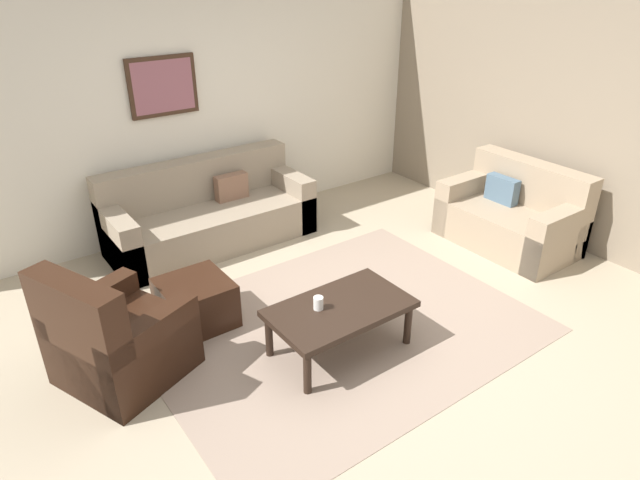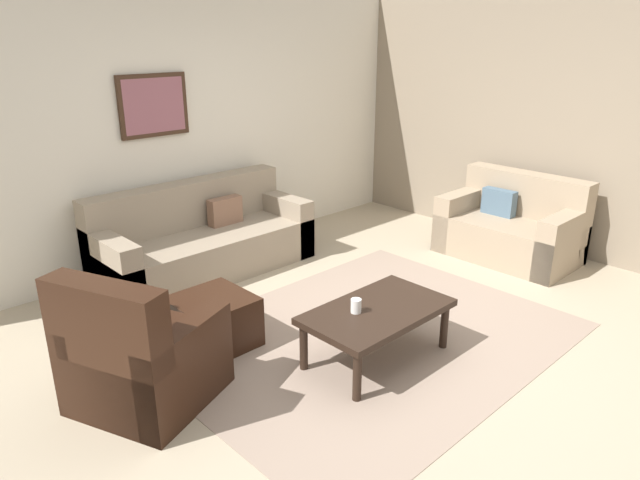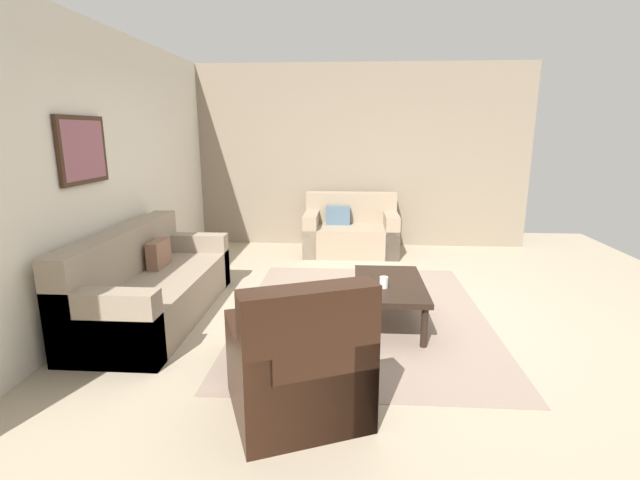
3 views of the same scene
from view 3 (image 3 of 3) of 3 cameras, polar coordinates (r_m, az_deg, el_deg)
ground_plane at (r=4.69m, az=5.31°, el=-9.20°), size 8.00×8.00×0.00m
rear_partition at (r=4.99m, az=-25.94°, el=7.51°), size 6.00×0.12×2.80m
stone_feature_panel at (r=7.34m, az=4.98°, el=10.24°), size 0.12×5.20×2.80m
area_rug at (r=4.69m, az=5.31°, el=-9.15°), size 3.11×2.41×0.01m
couch_main at (r=4.83m, az=-20.61°, el=-5.55°), size 2.16×0.87×0.88m
couch_loveseat at (r=6.96m, az=3.83°, el=0.95°), size 0.85×1.37×0.88m
armchair_leather at (r=3.02m, az=-2.57°, el=-16.15°), size 1.04×1.04×0.95m
ottoman at (r=3.79m, az=-6.03°, el=-11.62°), size 0.56×0.56×0.40m
coffee_table at (r=4.40m, az=8.61°, el=-5.84°), size 1.10×0.64×0.41m
cup at (r=4.21m, az=7.92°, el=-5.22°), size 0.08×0.08×0.10m
framed_artwork at (r=4.64m, az=-27.36°, el=9.89°), size 0.71×0.04×0.59m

